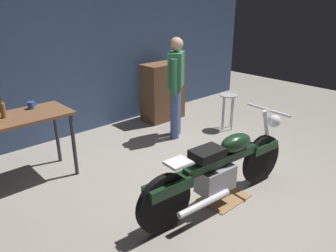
{
  "coord_description": "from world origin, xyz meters",
  "views": [
    {
      "loc": [
        -2.72,
        -2.23,
        2.21
      ],
      "look_at": [
        -0.05,
        0.7,
        0.65
      ],
      "focal_mm": 34.33,
      "sensor_mm": 36.0,
      "label": 1
    }
  ],
  "objects_px": {
    "person_standing": "(176,84)",
    "shop_stool": "(228,102)",
    "bottle": "(3,110)",
    "mug_blue_enamel": "(31,105)",
    "wooden_dresser": "(163,92)",
    "motorcycle": "(221,168)"
  },
  "relations": [
    {
      "from": "person_standing",
      "to": "wooden_dresser",
      "type": "bearing_deg",
      "value": -155.03
    },
    {
      "from": "person_standing",
      "to": "bottle",
      "type": "height_order",
      "value": "person_standing"
    },
    {
      "from": "motorcycle",
      "to": "wooden_dresser",
      "type": "xyz_separation_m",
      "value": [
        1.41,
        2.58,
        0.1
      ]
    },
    {
      "from": "shop_stool",
      "to": "wooden_dresser",
      "type": "bearing_deg",
      "value": 113.68
    },
    {
      "from": "person_standing",
      "to": "shop_stool",
      "type": "xyz_separation_m",
      "value": [
        0.93,
        -0.39,
        -0.43
      ]
    },
    {
      "from": "motorcycle",
      "to": "person_standing",
      "type": "xyz_separation_m",
      "value": [
        1.0,
        1.78,
        0.48
      ]
    },
    {
      "from": "shop_stool",
      "to": "bottle",
      "type": "relative_size",
      "value": 2.66
    },
    {
      "from": "wooden_dresser",
      "to": "mug_blue_enamel",
      "type": "bearing_deg",
      "value": -170.85
    },
    {
      "from": "mug_blue_enamel",
      "to": "wooden_dresser",
      "type": "bearing_deg",
      "value": 9.15
    },
    {
      "from": "shop_stool",
      "to": "mug_blue_enamel",
      "type": "relative_size",
      "value": 5.52
    },
    {
      "from": "motorcycle",
      "to": "wooden_dresser",
      "type": "relative_size",
      "value": 1.99
    },
    {
      "from": "motorcycle",
      "to": "wooden_dresser",
      "type": "distance_m",
      "value": 2.95
    },
    {
      "from": "shop_stool",
      "to": "bottle",
      "type": "height_order",
      "value": "bottle"
    },
    {
      "from": "shop_stool",
      "to": "bottle",
      "type": "xyz_separation_m",
      "value": [
        -3.53,
        0.64,
        0.5
      ]
    },
    {
      "from": "shop_stool",
      "to": "mug_blue_enamel",
      "type": "bearing_deg",
      "value": 166.43
    },
    {
      "from": "wooden_dresser",
      "to": "mug_blue_enamel",
      "type": "distance_m",
      "value": 2.7
    },
    {
      "from": "motorcycle",
      "to": "bottle",
      "type": "relative_size",
      "value": 9.08
    },
    {
      "from": "person_standing",
      "to": "wooden_dresser",
      "type": "distance_m",
      "value": 0.97
    },
    {
      "from": "wooden_dresser",
      "to": "motorcycle",
      "type": "bearing_deg",
      "value": -118.73
    },
    {
      "from": "shop_stool",
      "to": "mug_blue_enamel",
      "type": "height_order",
      "value": "mug_blue_enamel"
    },
    {
      "from": "mug_blue_enamel",
      "to": "bottle",
      "type": "bearing_deg",
      "value": -161.15
    },
    {
      "from": "person_standing",
      "to": "shop_stool",
      "type": "height_order",
      "value": "person_standing"
    }
  ]
}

